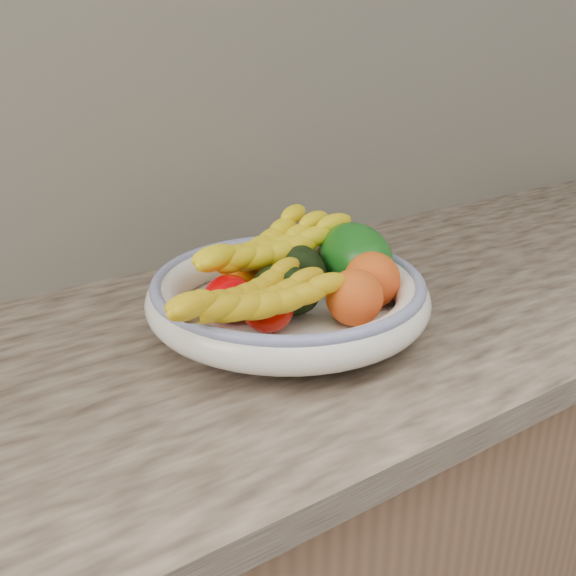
{
  "coord_description": "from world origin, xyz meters",
  "views": [
    {
      "loc": [
        -0.45,
        0.98,
        1.3
      ],
      "look_at": [
        0.0,
        1.66,
        0.96
      ],
      "focal_mm": 40.0,
      "sensor_mm": 36.0,
      "label": 1
    }
  ],
  "objects_px": {
    "fruit_bowl": "(288,296)",
    "banana_bunch_front": "(253,304)",
    "banana_bunch_back": "(269,253)",
    "green_mango": "(355,257)"
  },
  "relations": [
    {
      "from": "banana_bunch_back",
      "to": "banana_bunch_front",
      "type": "distance_m",
      "value": 0.17
    },
    {
      "from": "green_mango",
      "to": "banana_bunch_front",
      "type": "height_order",
      "value": "green_mango"
    },
    {
      "from": "fruit_bowl",
      "to": "banana_bunch_back",
      "type": "bearing_deg",
      "value": 79.47
    },
    {
      "from": "fruit_bowl",
      "to": "banana_bunch_front",
      "type": "relative_size",
      "value": 1.5
    },
    {
      "from": "fruit_bowl",
      "to": "banana_bunch_front",
      "type": "height_order",
      "value": "banana_bunch_front"
    },
    {
      "from": "fruit_bowl",
      "to": "banana_bunch_front",
      "type": "xyz_separation_m",
      "value": [
        -0.09,
        -0.06,
        0.03
      ]
    },
    {
      "from": "banana_bunch_back",
      "to": "green_mango",
      "type": "bearing_deg",
      "value": -45.43
    },
    {
      "from": "fruit_bowl",
      "to": "banana_bunch_back",
      "type": "relative_size",
      "value": 1.28
    },
    {
      "from": "green_mango",
      "to": "fruit_bowl",
      "type": "bearing_deg",
      "value": -169.66
    },
    {
      "from": "green_mango",
      "to": "banana_bunch_front",
      "type": "xyz_separation_m",
      "value": [
        -0.22,
        -0.07,
        0.01
      ]
    }
  ]
}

